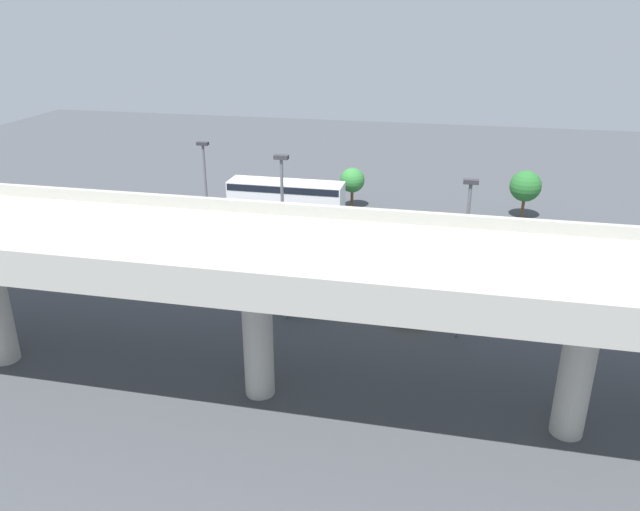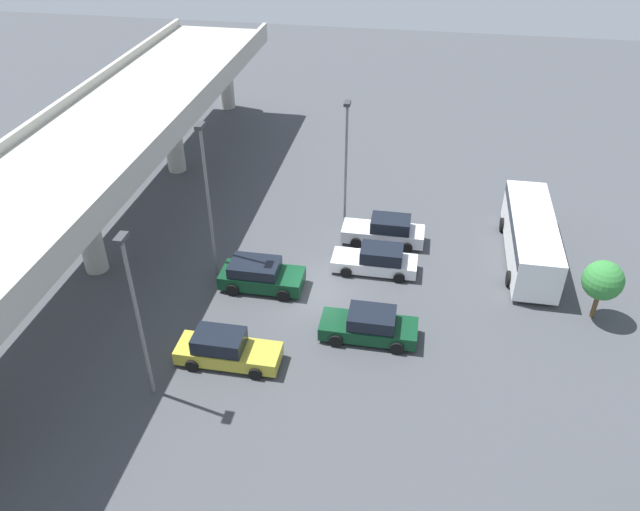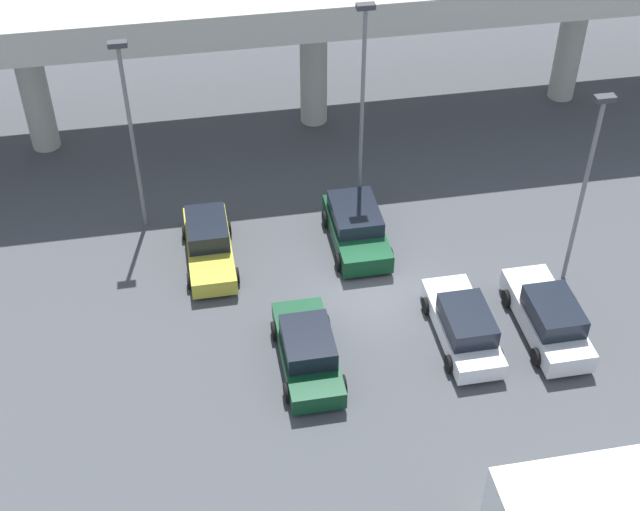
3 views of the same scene
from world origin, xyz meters
TOP-DOWN VIEW (x-y plane):
  - ground_plane at (0.00, 0.00)m, footprint 108.04×108.04m
  - highway_overpass at (-0.00, 12.59)m, footprint 51.69×7.83m
  - parked_car_0 at (-5.85, 3.17)m, footprint 1.97×4.85m
  - parked_car_1 at (-3.02, -3.20)m, footprint 2.07×4.72m
  - parked_car_2 at (0.03, 3.06)m, footprint 2.22×4.45m
  - parked_car_3 at (2.59, -2.99)m, footprint 1.97×4.74m
  - parked_car_4 at (5.65, -3.18)m, footprint 1.99×4.88m
  - lamp_post_near_aisle at (0.75, 5.79)m, footprint 0.70×0.35m
  - lamp_post_mid_lot at (-8.27, 5.79)m, footprint 0.70×0.35m
  - lamp_post_by_overpass at (7.44, -0.48)m, footprint 0.70×0.35m

SIDE VIEW (x-z plane):
  - ground_plane at x=0.00m, z-range 0.00..0.00m
  - parked_car_3 at x=2.59m, z-range -0.07..1.49m
  - parked_car_1 at x=-3.02m, z-range -0.06..1.50m
  - parked_car_0 at x=-5.85m, z-range -0.08..1.53m
  - parked_car_2 at x=0.03m, z-range -0.02..1.54m
  - parked_car_4 at x=5.65m, z-range -0.08..1.60m
  - lamp_post_by_overpass at x=7.44m, z-range 0.69..8.64m
  - lamp_post_mid_lot at x=-8.27m, z-range 0.69..8.91m
  - lamp_post_near_aisle at x=0.75m, z-range 0.70..9.60m
  - highway_overpass at x=0.00m, z-range 2.37..9.85m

